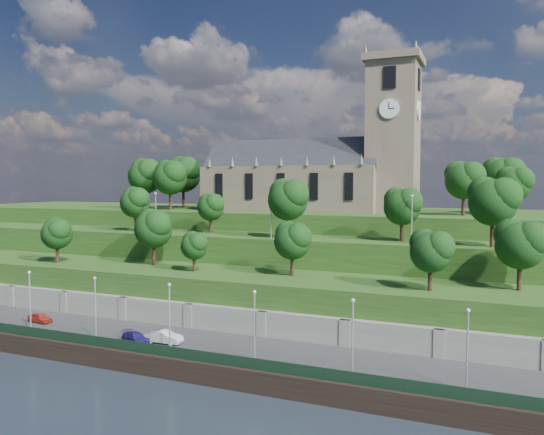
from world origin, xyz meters
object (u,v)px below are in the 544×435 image
at_px(car_right, 136,337).
at_px(car_left, 40,318).
at_px(church, 318,169).
at_px(car_middle, 164,337).

bearing_deg(car_right, car_left, 104.28).
distance_m(church, car_right, 47.59).
distance_m(church, car_middle, 46.13).
height_order(car_middle, car_right, car_middle).
distance_m(church, car_left, 51.19).
xyz_separation_m(church, car_right, (-8.02, -42.47, -19.93)).
relative_size(church, car_middle, 8.80).
relative_size(church, car_left, 10.85).
relative_size(church, car_right, 9.54).
bearing_deg(car_right, church, 11.72).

